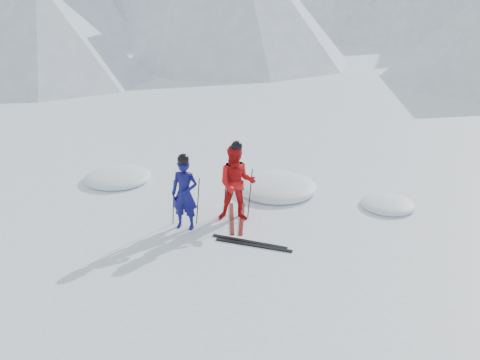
{
  "coord_description": "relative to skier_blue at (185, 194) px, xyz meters",
  "views": [
    {
      "loc": [
        -0.41,
        -10.1,
        5.25
      ],
      "look_at": [
        -1.38,
        0.5,
        1.1
      ],
      "focal_mm": 38.0,
      "sensor_mm": 36.0,
      "label": 1
    }
  ],
  "objects": [
    {
      "name": "pole_blue_left",
      "position": [
        -0.3,
        0.15,
        -0.28
      ],
      "size": [
        0.11,
        0.08,
        1.12
      ],
      "primitive_type": "cylinder",
      "rotation": [
        0.05,
        0.08,
        0.0
      ],
      "color": "black",
      "rests_on": "ground"
    },
    {
      "name": "snow_lumps",
      "position": [
        0.87,
        2.44,
        -0.84
      ],
      "size": [
        8.92,
        2.76,
        0.48
      ],
      "color": "white",
      "rests_on": "ground"
    },
    {
      "name": "skier_red",
      "position": [
        1.12,
        0.56,
        0.08
      ],
      "size": [
        0.94,
        0.77,
        1.83
      ],
      "primitive_type": "imported",
      "rotation": [
        0.0,
        0.0,
        0.09
      ],
      "color": "red",
      "rests_on": "ground"
    },
    {
      "name": "ski_loose_a",
      "position": [
        1.5,
        -0.57,
        -0.82
      ],
      "size": [
        1.66,
        0.54,
        0.03
      ],
      "primitive_type": "cube",
      "rotation": [
        0.0,
        0.0,
        1.3
      ],
      "color": "black",
      "rests_on": "ground"
    },
    {
      "name": "ground",
      "position": [
        2.6,
        -0.2,
        -0.84
      ],
      "size": [
        160.0,
        160.0,
        0.0
      ],
      "primitive_type": "plane",
      "color": "white",
      "rests_on": "ground"
    },
    {
      "name": "pole_red_left",
      "position": [
        0.82,
        0.81,
        -0.23
      ],
      "size": [
        0.12,
        0.1,
        1.22
      ],
      "primitive_type": "cylinder",
      "rotation": [
        0.06,
        0.08,
        0.0
      ],
      "color": "black",
      "rests_on": "ground"
    },
    {
      "name": "ski_worn_right",
      "position": [
        1.24,
        0.56,
        -0.82
      ],
      "size": [
        0.18,
        1.7,
        0.03
      ],
      "primitive_type": "cube",
      "rotation": [
        0.0,
        0.0,
        0.05
      ],
      "color": "black",
      "rests_on": "ground"
    },
    {
      "name": "pole_red_right",
      "position": [
        1.42,
        0.71,
        -0.23
      ],
      "size": [
        0.12,
        0.09,
        1.22
      ],
      "primitive_type": "cylinder",
      "rotation": [
        -0.05,
        0.08,
        0.0
      ],
      "color": "black",
      "rests_on": "ground"
    },
    {
      "name": "ski_loose_b",
      "position": [
        1.6,
        -0.72,
        -0.82
      ],
      "size": [
        1.67,
        0.49,
        0.03
      ],
      "primitive_type": "cube",
      "rotation": [
        0.0,
        0.0,
        1.33
      ],
      "color": "black",
      "rests_on": "ground"
    },
    {
      "name": "ski_worn_left",
      "position": [
        1.0,
        0.56,
        -0.82
      ],
      "size": [
        0.29,
        1.7,
        0.03
      ],
      "primitive_type": "cube",
      "rotation": [
        0.0,
        0.0,
        0.12
      ],
      "color": "black",
      "rests_on": "ground"
    },
    {
      "name": "pole_blue_right",
      "position": [
        0.25,
        0.25,
        -0.28
      ],
      "size": [
        0.11,
        0.07,
        1.12
      ],
      "primitive_type": "cylinder",
      "rotation": [
        -0.04,
        0.08,
        0.0
      ],
      "color": "black",
      "rests_on": "ground"
    },
    {
      "name": "skier_blue",
      "position": [
        0.0,
        0.0,
        0.0
      ],
      "size": [
        0.67,
        0.5,
        1.68
      ],
      "primitive_type": "imported",
      "rotation": [
        0.0,
        0.0,
        -0.17
      ],
      "color": "#0E0E55",
      "rests_on": "ground"
    }
  ]
}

